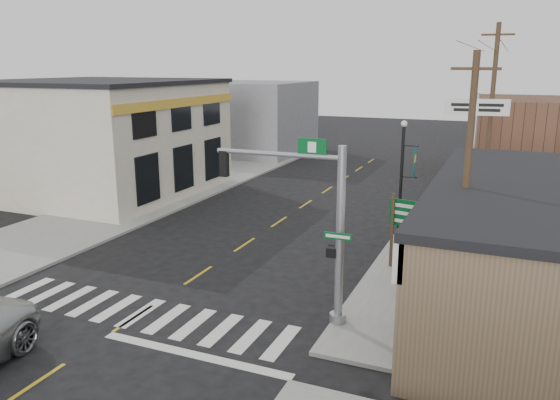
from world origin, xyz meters
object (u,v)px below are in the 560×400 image
at_px(guide_sign, 410,222).
at_px(fire_hydrant, 417,269).
at_px(traffic_signal_pole, 319,215).
at_px(utility_pole_far, 491,112).
at_px(lamp_post, 403,172).
at_px(dance_center_sign, 476,125).
at_px(bare_tree, 493,193).
at_px(utility_pole_near, 466,184).

relative_size(guide_sign, fire_hydrant, 4.30).
height_order(traffic_signal_pole, utility_pole_far, utility_pole_far).
relative_size(traffic_signal_pole, utility_pole_far, 0.57).
height_order(guide_sign, lamp_post, lamp_post).
distance_m(traffic_signal_pole, guide_sign, 5.94).
xyz_separation_m(fire_hydrant, dance_center_sign, (1.11, 9.14, 4.51)).
bearing_deg(fire_hydrant, bare_tree, -4.09).
bearing_deg(utility_pole_near, bare_tree, 74.19).
relative_size(fire_hydrant, utility_pole_near, 0.08).
distance_m(fire_hydrant, dance_center_sign, 10.26).
height_order(traffic_signal_pole, fire_hydrant, traffic_signal_pole).
bearing_deg(bare_tree, dance_center_sign, 97.75).
distance_m(traffic_signal_pole, utility_pole_far, 18.83).
bearing_deg(utility_pole_near, dance_center_sign, 97.76).
bearing_deg(guide_sign, bare_tree, -8.81).
bearing_deg(dance_center_sign, guide_sign, -108.70).
relative_size(traffic_signal_pole, lamp_post, 1.05).
xyz_separation_m(lamp_post, dance_center_sign, (2.64, 4.58, 1.74)).
bearing_deg(utility_pole_near, lamp_post, 120.23).
distance_m(traffic_signal_pole, bare_tree, 6.46).
bearing_deg(fire_hydrant, dance_center_sign, 83.07).
bearing_deg(utility_pole_near, traffic_signal_pole, -143.81).
distance_m(fire_hydrant, bare_tree, 3.97).
bearing_deg(fire_hydrant, utility_pole_far, 83.32).
xyz_separation_m(fire_hydrant, utility_pole_near, (1.61, -2.17, 3.84)).
distance_m(fire_hydrant, utility_pole_far, 14.67).
height_order(bare_tree, utility_pole_near, utility_pole_near).
bearing_deg(lamp_post, fire_hydrant, -72.99).
distance_m(guide_sign, utility_pole_near, 4.36).
xyz_separation_m(traffic_signal_pole, dance_center_sign, (3.48, 13.70, 1.49)).
distance_m(traffic_signal_pole, dance_center_sign, 14.21).
height_order(fire_hydrant, utility_pole_near, utility_pole_near).
xyz_separation_m(traffic_signal_pole, utility_pole_far, (3.98, 18.33, 1.75)).
bearing_deg(guide_sign, dance_center_sign, 90.33).
bearing_deg(utility_pole_far, lamp_post, -112.20).
bearing_deg(utility_pole_near, guide_sign, 129.83).
height_order(fire_hydrant, utility_pole_far, utility_pole_far).
relative_size(traffic_signal_pole, guide_sign, 1.91).
bearing_deg(utility_pole_near, fire_hydrant, 131.86).
distance_m(dance_center_sign, bare_tree, 9.50).
relative_size(dance_center_sign, utility_pole_near, 0.78).
distance_m(lamp_post, utility_pole_far, 9.93).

